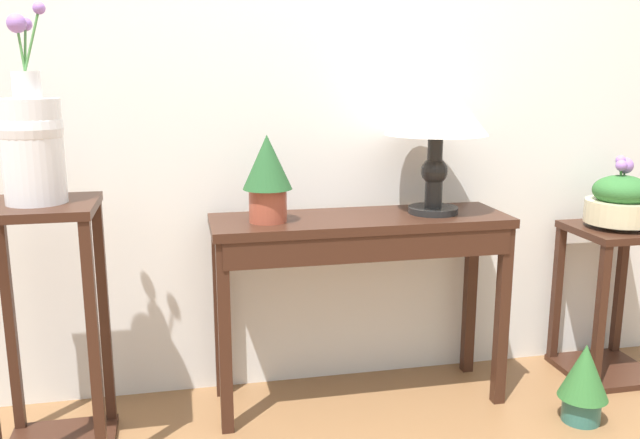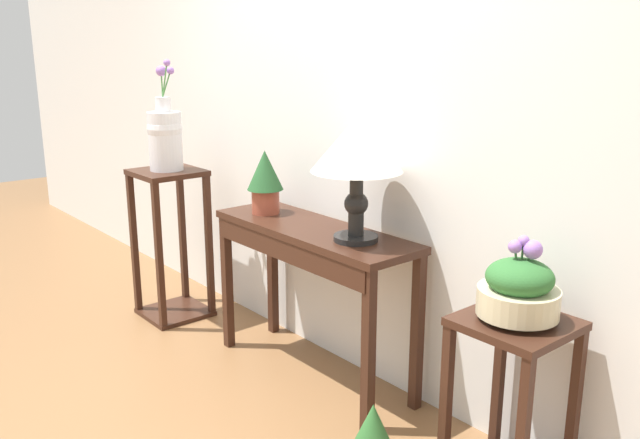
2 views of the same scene
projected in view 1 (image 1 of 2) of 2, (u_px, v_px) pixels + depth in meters
back_wall_with_art at (331, 50)px, 2.69m from camera, size 9.00×0.10×2.80m
console_table at (361, 248)px, 2.58m from camera, size 1.15×0.36×0.77m
table_lamp at (437, 110)px, 2.55m from camera, size 0.40×0.40×0.55m
potted_plant_on_console at (267, 174)px, 2.45m from camera, size 0.18×0.18×0.32m
pedestal_stand_left at (50, 333)px, 2.26m from camera, size 0.37×0.37×0.90m
flower_vase_tall_left at (31, 139)px, 2.12m from camera, size 0.20×0.20×0.63m
pedestal_stand_right at (611, 302)px, 2.90m from camera, size 0.37×0.37×0.67m
planter_bowl_wide_right at (621, 201)px, 2.80m from camera, size 0.29×0.29×0.30m
potted_plant_floor at (584, 380)px, 2.53m from camera, size 0.19×0.19×0.32m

